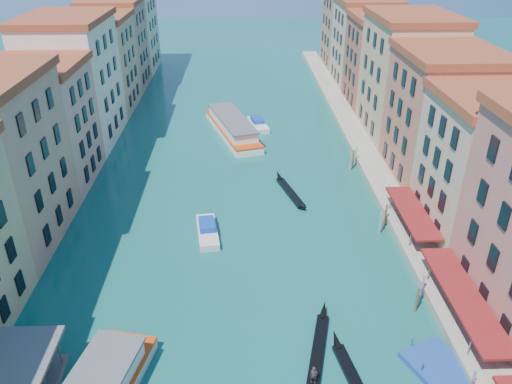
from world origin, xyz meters
TOP-DOWN VIEW (x-y plane):
  - left_bank_palazzos at (-26.00, 64.68)m, footprint 12.80×128.40m
  - right_bank_palazzos at (30.00, 65.00)m, footprint 12.80×128.40m
  - quay at (22.00, 65.00)m, footprint 4.00×140.00m
  - restaurant_awnings at (22.19, 23.00)m, footprint 3.20×44.55m
  - mooring_poles_right at (19.10, 28.80)m, footprint 1.44×54.24m
  - vaporetto_far at (0.24, 72.76)m, footprint 10.70×21.66m
  - gondola_fore at (8.25, 19.98)m, footprint 3.76×11.52m
  - gondola_far at (8.52, 49.74)m, footprint 3.95×11.38m
  - motorboat_mid at (-2.51, 39.50)m, footprint 3.26×7.58m
  - motorboat_far at (4.98, 76.23)m, footprint 4.08×8.02m
  - blue_dock at (18.50, 17.20)m, footprint 6.70×7.83m

SIDE VIEW (x-z plane):
  - blue_dock at x=18.50m, z-range 0.00..0.55m
  - gondola_far at x=8.52m, z-range -0.48..1.16m
  - gondola_fore at x=8.25m, z-range -0.77..1.56m
  - quay at x=22.00m, z-range 0.00..1.00m
  - motorboat_mid at x=-2.51m, z-range -0.17..1.35m
  - motorboat_far at x=4.98m, z-range -0.18..1.41m
  - mooring_poles_right at x=19.10m, z-range -0.30..2.90m
  - vaporetto_far at x=0.24m, z-range -0.16..2.99m
  - restaurant_awnings at x=22.19m, z-range 1.43..4.55m
  - left_bank_palazzos at x=-26.00m, z-range -0.79..20.21m
  - right_bank_palazzos at x=30.00m, z-range -0.75..20.25m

